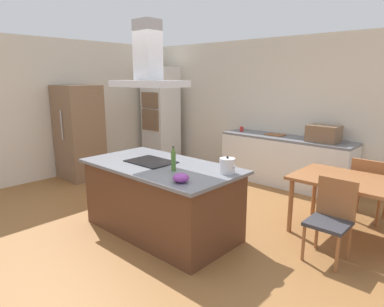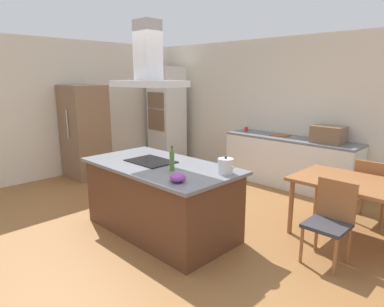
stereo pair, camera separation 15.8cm
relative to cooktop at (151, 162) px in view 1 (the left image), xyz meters
The scene contains 18 objects.
ground 1.76m from the cooktop, 83.05° to the left, with size 16.00×16.00×0.00m, color #936033.
wall_back 3.29m from the cooktop, 86.78° to the left, with size 7.20×0.10×2.70m, color beige.
wall_left 3.45m from the cooktop, 162.98° to the left, with size 0.10×8.80×2.70m, color beige.
kitchen_island 0.49m from the cooktop, ahead, with size 2.05×1.09×0.90m.
cooktop is the anchor object (origin of this frame).
tea_kettle 1.06m from the cooktop, 13.93° to the left, with size 0.23×0.18×0.20m.
olive_oil_bottle 0.53m from the cooktop, 10.28° to the right, with size 0.06×0.06×0.29m.
mixing_bowl 0.94m from the cooktop, 21.38° to the right, with size 0.17×0.17×0.10m, color purple.
back_counter 2.94m from the cooktop, 81.96° to the left, with size 2.44×0.62×0.90m.
countertop_microwave 3.08m from the cooktop, 69.33° to the left, with size 0.50×0.38×0.28m, color brown.
coffee_mug_red 2.96m from the cooktop, 101.33° to the left, with size 0.08×0.08×0.09m, color red.
cutting_board 2.93m from the cooktop, 86.82° to the left, with size 0.34×0.24×0.02m, color #995B33.
wall_oven_stack 3.80m from the cooktop, 135.76° to the left, with size 0.70×0.66×2.20m.
refrigerator 2.85m from the cooktop, 168.56° to the left, with size 0.80×0.73×1.82m.
dining_table 2.53m from the cooktop, 36.18° to the left, with size 1.40×0.90×0.75m.
chair_facing_island 2.23m from the cooktop, 22.02° to the left, with size 0.42×0.42×0.89m.
chair_facing_back_wall 2.99m from the cooktop, 46.63° to the left, with size 0.42×0.42×0.89m.
range_hood 1.20m from the cooktop, behind, with size 0.90×0.55×0.78m.
Camera 1 is at (3.04, -2.73, 1.97)m, focal length 31.43 mm.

